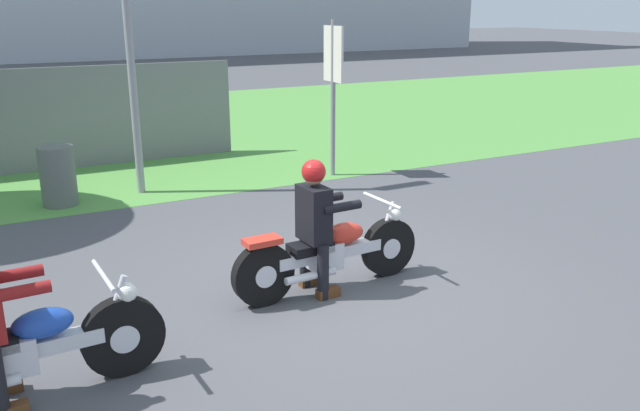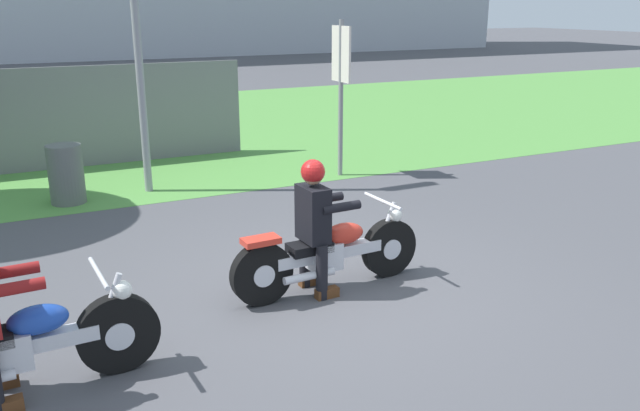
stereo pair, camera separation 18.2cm
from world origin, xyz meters
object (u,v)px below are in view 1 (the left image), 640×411
object	(u,v)px
sign_banner	(333,74)
rider_lead	(315,217)
motorcycle_follow	(21,352)
motorcycle_lead	(330,254)
trash_can	(58,176)

from	to	relation	value
sign_banner	rider_lead	bearing A→B (deg)	-121.01
motorcycle_follow	sign_banner	world-z (taller)	sign_banner
motorcycle_follow	sign_banner	size ratio (longest dim) A/B	0.82
rider_lead	motorcycle_follow	bearing A→B (deg)	-168.50
rider_lead	sign_banner	size ratio (longest dim) A/B	0.54
motorcycle_lead	motorcycle_follow	size ratio (longest dim) A/B	1.00
rider_lead	motorcycle_follow	size ratio (longest dim) A/B	0.65
motorcycle_lead	trash_can	distance (m)	4.92
motorcycle_lead	sign_banner	world-z (taller)	sign_banner
motorcycle_follow	trash_can	distance (m)	5.24
motorcycle_follow	trash_can	world-z (taller)	motorcycle_follow
rider_lead	trash_can	world-z (taller)	rider_lead
motorcycle_lead	motorcycle_follow	distance (m)	3.05
motorcycle_lead	rider_lead	world-z (taller)	rider_lead
rider_lead	sign_banner	world-z (taller)	sign_banner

